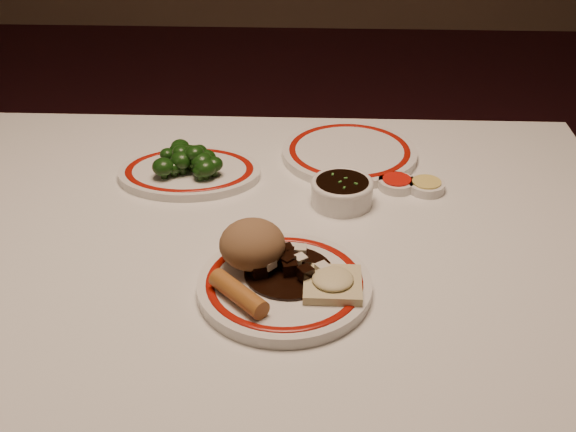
# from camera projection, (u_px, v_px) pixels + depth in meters

# --- Properties ---
(dining_table) EXTENTS (1.20, 0.90, 0.75)m
(dining_table) POSITION_uv_depth(u_px,v_px,m) (263.00, 281.00, 1.18)
(dining_table) COLOR white
(dining_table) RESTS_ON ground
(main_plate) EXTENTS (0.25, 0.25, 0.02)m
(main_plate) POSITION_uv_depth(u_px,v_px,m) (284.00, 285.00, 1.01)
(main_plate) COLOR silver
(main_plate) RESTS_ON dining_table
(rice_mound) EXTENTS (0.09, 0.09, 0.07)m
(rice_mound) POSITION_uv_depth(u_px,v_px,m) (252.00, 244.00, 1.02)
(rice_mound) COLOR brown
(rice_mound) RESTS_ON main_plate
(spring_roll) EXTENTS (0.09, 0.09, 0.03)m
(spring_roll) POSITION_uv_depth(u_px,v_px,m) (239.00, 293.00, 0.96)
(spring_roll) COLOR #A76529
(spring_roll) RESTS_ON main_plate
(fried_wonton) EXTENTS (0.08, 0.08, 0.02)m
(fried_wonton) POSITION_uv_depth(u_px,v_px,m) (333.00, 282.00, 0.98)
(fried_wonton) COLOR beige
(fried_wonton) RESTS_ON main_plate
(stirfry_heap) EXTENTS (0.13, 0.13, 0.03)m
(stirfry_heap) POSITION_uv_depth(u_px,v_px,m) (288.00, 266.00, 1.02)
(stirfry_heap) COLOR black
(stirfry_heap) RESTS_ON main_plate
(broccoli_plate) EXTENTS (0.26, 0.23, 0.02)m
(broccoli_plate) POSITION_uv_depth(u_px,v_px,m) (190.00, 172.00, 1.29)
(broccoli_plate) COLOR silver
(broccoli_plate) RESTS_ON dining_table
(broccoli_pile) EXTENTS (0.12, 0.11, 0.05)m
(broccoli_pile) POSITION_uv_depth(u_px,v_px,m) (190.00, 159.00, 1.27)
(broccoli_pile) COLOR #23471C
(broccoli_pile) RESTS_ON broccoli_plate
(soy_bowl) EXTENTS (0.10, 0.10, 0.04)m
(soy_bowl) POSITION_uv_depth(u_px,v_px,m) (342.00, 193.00, 1.21)
(soy_bowl) COLOR silver
(soy_bowl) RESTS_ON dining_table
(sweet_sour_dish) EXTENTS (0.06, 0.06, 0.02)m
(sweet_sour_dish) POSITION_uv_depth(u_px,v_px,m) (397.00, 183.00, 1.26)
(sweet_sour_dish) COLOR silver
(sweet_sour_dish) RESTS_ON dining_table
(mustard_dish) EXTENTS (0.06, 0.06, 0.02)m
(mustard_dish) POSITION_uv_depth(u_px,v_px,m) (426.00, 186.00, 1.25)
(mustard_dish) COLOR silver
(mustard_dish) RESTS_ON dining_table
(far_plate) EXTENTS (0.33, 0.33, 0.02)m
(far_plate) POSITION_uv_depth(u_px,v_px,m) (349.00, 153.00, 1.36)
(far_plate) COLOR silver
(far_plate) RESTS_ON dining_table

